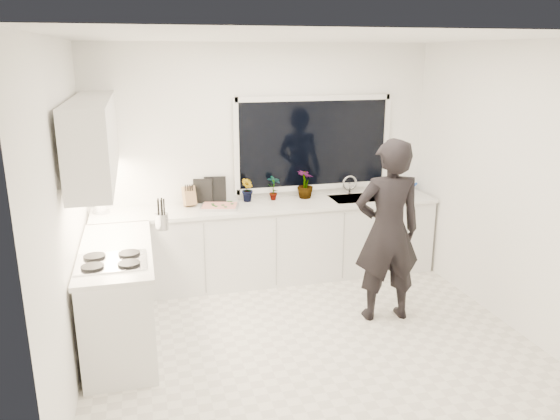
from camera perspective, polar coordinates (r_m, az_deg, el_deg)
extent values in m
cube|color=beige|center=(5.29, 2.78, -13.23)|extent=(4.00, 3.50, 0.02)
cube|color=white|center=(6.44, -1.73, 5.04)|extent=(4.00, 0.02, 2.70)
cube|color=white|center=(4.61, -21.59, -0.54)|extent=(0.02, 3.50, 2.70)
cube|color=white|center=(5.70, 22.66, 2.37)|extent=(0.02, 3.50, 2.70)
cube|color=white|center=(4.62, 3.26, 17.68)|extent=(4.00, 3.50, 0.02)
cube|color=black|center=(6.53, 3.50, 6.96)|extent=(1.80, 0.02, 1.00)
cube|color=white|center=(6.38, -1.04, -3.52)|extent=(3.92, 0.58, 0.88)
cube|color=white|center=(5.21, -16.40, -8.84)|extent=(0.58, 1.60, 0.88)
cube|color=silver|center=(6.23, -1.04, 0.44)|extent=(3.94, 0.62, 0.04)
cube|color=silver|center=(5.04, -16.80, -4.08)|extent=(0.62, 1.60, 0.04)
cube|color=white|center=(5.17, -18.88, 7.11)|extent=(0.34, 2.10, 0.70)
cube|color=silver|center=(6.57, 7.88, 0.82)|extent=(0.58, 0.42, 0.14)
cylinder|color=silver|center=(6.71, 7.29, 2.58)|extent=(0.03, 0.03, 0.22)
cube|color=black|center=(4.70, -17.20, -5.12)|extent=(0.56, 0.48, 0.03)
imported|color=black|center=(5.41, 11.18, -2.19)|extent=(0.70, 0.49, 1.82)
cube|color=silver|center=(6.10, -6.33, 0.33)|extent=(0.47, 0.40, 0.03)
cube|color=red|center=(6.10, -6.34, 0.49)|extent=(0.43, 0.36, 0.01)
cylinder|color=blue|center=(6.98, 12.98, 2.45)|extent=(0.18, 0.18, 0.13)
cylinder|color=white|center=(6.16, -18.28, 0.86)|extent=(0.14, 0.14, 0.26)
cube|color=olive|center=(6.21, -9.46, 1.39)|extent=(0.15, 0.13, 0.22)
cylinder|color=silver|center=(5.43, -12.25, -1.19)|extent=(0.15, 0.15, 0.16)
cube|color=black|center=(6.31, -8.08, 1.97)|extent=(0.22, 0.09, 0.28)
cube|color=black|center=(6.32, -6.79, 2.14)|extent=(0.25, 0.05, 0.30)
imported|color=#26662D|center=(6.31, -3.38, 2.14)|extent=(0.16, 0.19, 0.29)
imported|color=#26662D|center=(6.37, -0.66, 2.35)|extent=(0.19, 0.18, 0.30)
imported|color=#26662D|center=(6.47, 2.65, 2.73)|extent=(0.27, 0.27, 0.34)
imported|color=#D8BF66|center=(6.59, 12.30, 2.40)|extent=(0.16, 0.16, 0.29)
imported|color=#D8BF66|center=(6.64, 12.95, 2.02)|extent=(0.10, 0.10, 0.19)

